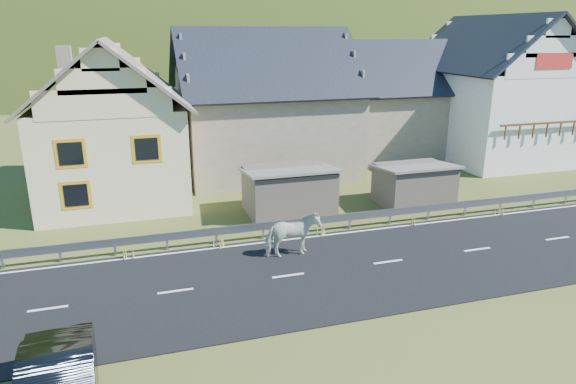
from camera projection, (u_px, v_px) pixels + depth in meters
name	position (u px, v px, depth m)	size (l,w,h in m)	color
ground	(388.00, 263.00, 19.64)	(160.00, 160.00, 0.00)	#3B421A
road	(388.00, 262.00, 19.63)	(60.00, 7.00, 0.04)	black
lane_markings	(388.00, 262.00, 19.62)	(60.00, 6.60, 0.01)	silver
guardrail	(350.00, 217.00, 22.83)	(28.10, 0.09, 0.75)	#93969B
shed_left	(289.00, 191.00, 24.69)	(4.30, 3.30, 2.40)	#66594B
shed_right	(414.00, 185.00, 26.06)	(3.80, 2.90, 2.20)	#66594B
house_cream	(110.00, 114.00, 26.51)	(7.80, 9.80, 8.30)	beige
house_stone_a	(264.00, 96.00, 31.66)	(10.80, 9.80, 8.90)	gray
house_stone_b	(394.00, 94.00, 36.38)	(9.80, 8.80, 8.10)	gray
house_white	(494.00, 83.00, 35.05)	(8.80, 10.80, 9.70)	white
mountain	(171.00, 111.00, 191.35)	(440.00, 280.00, 260.00)	#223B0F
horse	(292.00, 235.00, 19.90)	(2.10, 0.96, 1.78)	silver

